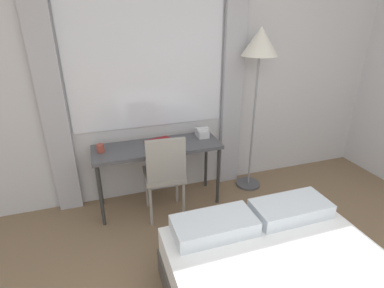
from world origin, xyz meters
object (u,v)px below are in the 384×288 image
Objects in this scene: desk_chair at (165,172)px; standing_lamp at (260,52)px; desk at (157,151)px; telephone at (202,133)px; book at (159,142)px; mug at (101,148)px.

standing_lamp reaches higher than desk_chair.
telephone is (0.54, 0.08, 0.11)m from desk.
telephone is at bearing 8.98° from desk.
desk_chair reaches higher than book.
book is at bearing 89.50° from desk_chair.
desk is 8.25× the size of telephone.
telephone is (0.52, 0.34, 0.23)m from desk_chair.
desk is 0.55m from telephone.
book is at bearing 178.37° from standing_lamp.
desk is 0.11m from book.
telephone is 0.52× the size of book.
mug reaches higher than desk.
desk is 4.27× the size of book.
desk is 1.50m from standing_lamp.
desk is at bearing -2.20° from mug.
book is 0.61m from mug.
mug is (-0.61, -0.04, 0.03)m from book.
standing_lamp is at bearing 0.43° from mug.
telephone is 1.11m from mug.
desk_chair is 5.82× the size of telephone.
telephone is (-0.61, 0.05, -0.85)m from standing_lamp.
desk is 0.28m from desk_chair.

